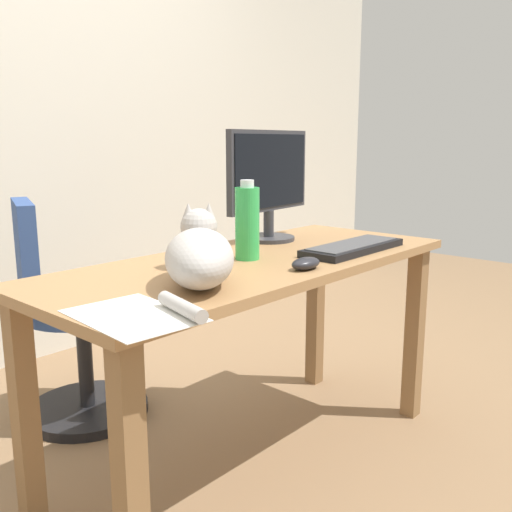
{
  "coord_description": "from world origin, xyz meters",
  "views": [
    {
      "loc": [
        -1.34,
        -1.2,
        1.1
      ],
      "look_at": [
        -0.19,
        -0.17,
        0.79
      ],
      "focal_mm": 39.61,
      "sensor_mm": 36.0,
      "label": 1
    }
  ],
  "objects_px": {
    "office_chair": "(70,329)",
    "cat": "(199,254)",
    "keyboard": "(353,247)",
    "water_bottle": "(247,223)",
    "computer_mouse": "(306,263)",
    "monitor": "(269,181)"
  },
  "relations": [
    {
      "from": "computer_mouse",
      "to": "water_bottle",
      "type": "xyz_separation_m",
      "value": [
        -0.01,
        0.23,
        0.1
      ]
    },
    {
      "from": "keyboard",
      "to": "cat",
      "type": "bearing_deg",
      "value": 174.61
    },
    {
      "from": "monitor",
      "to": "computer_mouse",
      "type": "distance_m",
      "value": 0.56
    },
    {
      "from": "keyboard",
      "to": "computer_mouse",
      "type": "bearing_deg",
      "value": -171.9
    },
    {
      "from": "keyboard",
      "to": "computer_mouse",
      "type": "xyz_separation_m",
      "value": [
        -0.34,
        -0.05,
        0.0
      ]
    },
    {
      "from": "monitor",
      "to": "computer_mouse",
      "type": "relative_size",
      "value": 4.36
    },
    {
      "from": "office_chair",
      "to": "water_bottle",
      "type": "height_order",
      "value": "water_bottle"
    },
    {
      "from": "keyboard",
      "to": "water_bottle",
      "type": "distance_m",
      "value": 0.4
    },
    {
      "from": "keyboard",
      "to": "water_bottle",
      "type": "height_order",
      "value": "water_bottle"
    },
    {
      "from": "office_chair",
      "to": "water_bottle",
      "type": "relative_size",
      "value": 3.47
    },
    {
      "from": "office_chair",
      "to": "keyboard",
      "type": "xyz_separation_m",
      "value": [
        0.56,
        -0.94,
        0.37
      ]
    },
    {
      "from": "cat",
      "to": "water_bottle",
      "type": "xyz_separation_m",
      "value": [
        0.32,
        0.12,
        0.04
      ]
    },
    {
      "from": "keyboard",
      "to": "cat",
      "type": "relative_size",
      "value": 0.94
    },
    {
      "from": "office_chair",
      "to": "water_bottle",
      "type": "xyz_separation_m",
      "value": [
        0.22,
        -0.76,
        0.47
      ]
    },
    {
      "from": "monitor",
      "to": "water_bottle",
      "type": "distance_m",
      "value": 0.38
    },
    {
      "from": "computer_mouse",
      "to": "water_bottle",
      "type": "distance_m",
      "value": 0.25
    },
    {
      "from": "office_chair",
      "to": "cat",
      "type": "xyz_separation_m",
      "value": [
        -0.1,
        -0.88,
        0.43
      ]
    },
    {
      "from": "water_bottle",
      "to": "computer_mouse",
      "type": "bearing_deg",
      "value": -88.53
    },
    {
      "from": "office_chair",
      "to": "cat",
      "type": "bearing_deg",
      "value": -96.59
    },
    {
      "from": "cat",
      "to": "computer_mouse",
      "type": "distance_m",
      "value": 0.35
    },
    {
      "from": "monitor",
      "to": "water_bottle",
      "type": "relative_size",
      "value": 1.88
    },
    {
      "from": "office_chair",
      "to": "water_bottle",
      "type": "distance_m",
      "value": 0.92
    }
  ]
}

